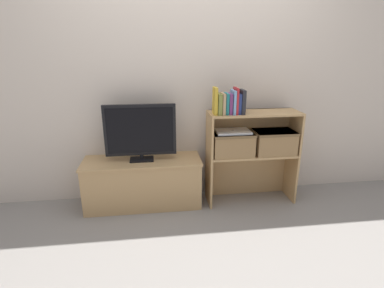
% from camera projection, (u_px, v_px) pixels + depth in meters
% --- Properties ---
extents(ground_plane, '(16.00, 16.00, 0.00)m').
position_uv_depth(ground_plane, '(194.00, 210.00, 2.86)').
color(ground_plane, gray).
extents(wall_back, '(10.00, 0.05, 2.40)m').
position_uv_depth(wall_back, '(189.00, 78.00, 2.87)').
color(wall_back, beige).
rests_on(wall_back, ground_plane).
extents(tv_stand, '(1.11, 0.40, 0.47)m').
position_uv_depth(tv_stand, '(143.00, 182.00, 2.91)').
color(tv_stand, tan).
rests_on(tv_stand, ground_plane).
extents(tv, '(0.65, 0.14, 0.53)m').
position_uv_depth(tv, '(140.00, 131.00, 2.74)').
color(tv, black).
rests_on(tv, tv_stand).
extents(bookshelf_lower_tier, '(0.86, 0.30, 0.50)m').
position_uv_depth(bookshelf_lower_tier, '(249.00, 169.00, 3.03)').
color(bookshelf_lower_tier, tan).
rests_on(bookshelf_lower_tier, ground_plane).
extents(bookshelf_upper_tier, '(0.86, 0.30, 0.41)m').
position_uv_depth(bookshelf_upper_tier, '(252.00, 126.00, 2.89)').
color(bookshelf_upper_tier, tan).
rests_on(bookshelf_upper_tier, bookshelf_lower_tier).
extents(book_mustard, '(0.03, 0.12, 0.24)m').
position_uv_depth(book_mustard, '(215.00, 101.00, 2.66)').
color(book_mustard, gold).
rests_on(book_mustard, bookshelf_upper_tier).
extents(book_olive, '(0.04, 0.14, 0.19)m').
position_uv_depth(book_olive, '(219.00, 104.00, 2.67)').
color(book_olive, olive).
rests_on(book_olive, bookshelf_upper_tier).
extents(book_tan, '(0.02, 0.15, 0.19)m').
position_uv_depth(book_tan, '(223.00, 104.00, 2.67)').
color(book_tan, tan).
rests_on(book_tan, bookshelf_upper_tier).
extents(book_teal, '(0.03, 0.13, 0.19)m').
position_uv_depth(book_teal, '(226.00, 104.00, 2.68)').
color(book_teal, '#1E7075').
rests_on(book_teal, bookshelf_upper_tier).
extents(book_plum, '(0.03, 0.13, 0.18)m').
position_uv_depth(book_plum, '(230.00, 104.00, 2.68)').
color(book_plum, '#6B2D66').
rests_on(book_plum, bookshelf_upper_tier).
extents(book_skyblue, '(0.02, 0.15, 0.21)m').
position_uv_depth(book_skyblue, '(233.00, 102.00, 2.68)').
color(book_skyblue, '#709ECC').
rests_on(book_skyblue, bookshelf_upper_tier).
extents(book_crimson, '(0.02, 0.14, 0.24)m').
position_uv_depth(book_crimson, '(236.00, 101.00, 2.68)').
color(book_crimson, '#B22328').
rests_on(book_crimson, bookshelf_upper_tier).
extents(book_navy, '(0.03, 0.12, 0.18)m').
position_uv_depth(book_navy, '(238.00, 104.00, 2.69)').
color(book_navy, navy).
rests_on(book_navy, bookshelf_upper_tier).
extents(book_charcoal, '(0.03, 0.14, 0.22)m').
position_uv_depth(book_charcoal, '(242.00, 102.00, 2.69)').
color(book_charcoal, '#232328').
rests_on(book_charcoal, bookshelf_upper_tier).
extents(storage_basket_left, '(0.39, 0.27, 0.22)m').
position_uv_depth(storage_basket_left, '(232.00, 143.00, 2.84)').
color(storage_basket_left, '#937047').
rests_on(storage_basket_left, bookshelf_lower_tier).
extents(storage_basket_right, '(0.39, 0.27, 0.22)m').
position_uv_depth(storage_basket_right, '(274.00, 141.00, 2.89)').
color(storage_basket_right, '#937047').
rests_on(storage_basket_right, bookshelf_lower_tier).
extents(laptop, '(0.32, 0.22, 0.02)m').
position_uv_depth(laptop, '(233.00, 131.00, 2.80)').
color(laptop, white).
rests_on(laptop, storage_basket_left).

